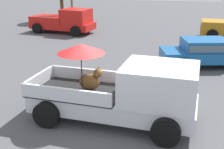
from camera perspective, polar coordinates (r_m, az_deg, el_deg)
ground_plane at (r=9.41m, az=0.15°, el=-8.68°), size 80.00×80.00×0.00m
pickup_truck_main at (r=8.88m, az=2.78°, el=-3.39°), size 5.11×2.37×2.37m
pickup_truck_red at (r=22.75m, az=-9.10°, el=10.10°), size 4.95×2.54×1.80m
parked_sedan_near at (r=15.11m, az=17.57°, el=4.32°), size 4.63×2.95×1.33m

